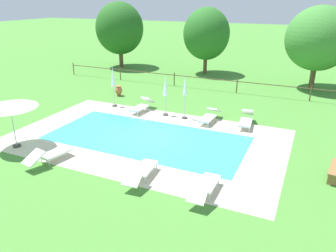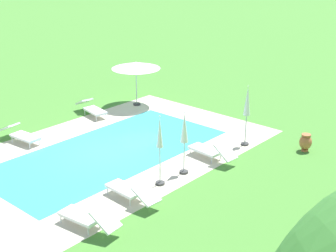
{
  "view_description": "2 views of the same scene",
  "coord_description": "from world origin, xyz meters",
  "px_view_note": "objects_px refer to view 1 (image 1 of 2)",
  "views": [
    {
      "loc": [
        7.01,
        -12.81,
        6.35
      ],
      "look_at": [
        0.94,
        0.5,
        0.6
      ],
      "focal_mm": 34.8,
      "sensor_mm": 36.0,
      "label": 1
    },
    {
      "loc": [
        11.79,
        13.53,
        7.84
      ],
      "look_at": [
        -1.5,
        1.79,
        1.12
      ],
      "focal_mm": 52.83,
      "sensor_mm": 36.0,
      "label": 2
    }
  ],
  "objects_px": {
    "sun_lounger_north_mid": "(142,171)",
    "sun_lounger_south_near_corner": "(50,154)",
    "sun_lounger_north_end": "(209,116)",
    "terracotta_urn_near_fence": "(119,90)",
    "sun_lounger_north_near_steps": "(142,106)",
    "tree_far_west": "(206,34)",
    "tree_east_mid": "(120,28)",
    "patio_umbrella_open_by_bench": "(9,104)",
    "sun_lounger_north_far": "(205,186)",
    "patio_umbrella_closed_row_centre": "(185,91)",
    "patio_umbrella_closed_row_west": "(113,80)",
    "sun_lounger_south_far": "(246,119)",
    "patio_umbrella_closed_row_mid_west": "(165,89)",
    "tree_west_mid": "(319,39)"
  },
  "relations": [
    {
      "from": "patio_umbrella_closed_row_centre",
      "to": "patio_umbrella_closed_row_mid_west",
      "type": "bearing_deg",
      "value": 177.51
    },
    {
      "from": "sun_lounger_north_mid",
      "to": "sun_lounger_north_far",
      "type": "distance_m",
      "value": 2.49
    },
    {
      "from": "sun_lounger_north_near_steps",
      "to": "patio_umbrella_closed_row_west",
      "type": "relative_size",
      "value": 0.82
    },
    {
      "from": "sun_lounger_north_mid",
      "to": "patio_umbrella_open_by_bench",
      "type": "relative_size",
      "value": 0.88
    },
    {
      "from": "sun_lounger_south_far",
      "to": "tree_far_west",
      "type": "relative_size",
      "value": 0.36
    },
    {
      "from": "sun_lounger_south_far",
      "to": "patio_umbrella_closed_row_mid_west",
      "type": "distance_m",
      "value": 4.78
    },
    {
      "from": "sun_lounger_north_end",
      "to": "patio_umbrella_closed_row_centre",
      "type": "bearing_deg",
      "value": -177.92
    },
    {
      "from": "sun_lounger_north_end",
      "to": "patio_umbrella_open_by_bench",
      "type": "bearing_deg",
      "value": -136.27
    },
    {
      "from": "patio_umbrella_closed_row_mid_west",
      "to": "tree_west_mid",
      "type": "bearing_deg",
      "value": 53.35
    },
    {
      "from": "tree_far_west",
      "to": "patio_umbrella_closed_row_mid_west",
      "type": "bearing_deg",
      "value": -82.6
    },
    {
      "from": "sun_lounger_north_end",
      "to": "terracotta_urn_near_fence",
      "type": "bearing_deg",
      "value": 162.37
    },
    {
      "from": "patio_umbrella_closed_row_centre",
      "to": "tree_far_west",
      "type": "relative_size",
      "value": 0.44
    },
    {
      "from": "sun_lounger_north_mid",
      "to": "tree_east_mid",
      "type": "height_order",
      "value": "tree_east_mid"
    },
    {
      "from": "sun_lounger_south_far",
      "to": "sun_lounger_south_near_corner",
      "type": "bearing_deg",
      "value": -131.03
    },
    {
      "from": "sun_lounger_north_end",
      "to": "patio_umbrella_closed_row_west",
      "type": "distance_m",
      "value": 6.43
    },
    {
      "from": "sun_lounger_north_mid",
      "to": "patio_umbrella_closed_row_centre",
      "type": "height_order",
      "value": "patio_umbrella_closed_row_centre"
    },
    {
      "from": "sun_lounger_north_near_steps",
      "to": "sun_lounger_south_far",
      "type": "bearing_deg",
      "value": 1.95
    },
    {
      "from": "tree_far_west",
      "to": "tree_west_mid",
      "type": "distance_m",
      "value": 9.14
    },
    {
      "from": "terracotta_urn_near_fence",
      "to": "sun_lounger_south_far",
      "type": "bearing_deg",
      "value": -12.73
    },
    {
      "from": "sun_lounger_north_near_steps",
      "to": "patio_umbrella_closed_row_west",
      "type": "bearing_deg",
      "value": 174.73
    },
    {
      "from": "sun_lounger_north_mid",
      "to": "patio_umbrella_closed_row_west",
      "type": "bearing_deg",
      "value": 129.53
    },
    {
      "from": "terracotta_urn_near_fence",
      "to": "sun_lounger_north_near_steps",
      "type": "bearing_deg",
      "value": -36.75
    },
    {
      "from": "sun_lounger_north_end",
      "to": "sun_lounger_south_far",
      "type": "bearing_deg",
      "value": 6.65
    },
    {
      "from": "sun_lounger_south_near_corner",
      "to": "patio_umbrella_open_by_bench",
      "type": "bearing_deg",
      "value": 168.39
    },
    {
      "from": "sun_lounger_north_end",
      "to": "patio_umbrella_closed_row_centre",
      "type": "height_order",
      "value": "patio_umbrella_closed_row_centre"
    },
    {
      "from": "sun_lounger_south_near_corner",
      "to": "tree_east_mid",
      "type": "bearing_deg",
      "value": 113.77
    },
    {
      "from": "sun_lounger_north_near_steps",
      "to": "patio_umbrella_closed_row_mid_west",
      "type": "distance_m",
      "value": 1.98
    },
    {
      "from": "patio_umbrella_closed_row_centre",
      "to": "tree_east_mid",
      "type": "bearing_deg",
      "value": 134.87
    },
    {
      "from": "terracotta_urn_near_fence",
      "to": "patio_umbrella_closed_row_west",
      "type": "bearing_deg",
      "value": -63.87
    },
    {
      "from": "sun_lounger_north_end",
      "to": "patio_umbrella_open_by_bench",
      "type": "height_order",
      "value": "patio_umbrella_open_by_bench"
    },
    {
      "from": "sun_lounger_north_near_steps",
      "to": "tree_far_west",
      "type": "bearing_deg",
      "value": 89.73
    },
    {
      "from": "patio_umbrella_open_by_bench",
      "to": "sun_lounger_north_far",
      "type": "bearing_deg",
      "value": -1.21
    },
    {
      "from": "sun_lounger_south_near_corner",
      "to": "patio_umbrella_open_by_bench",
      "type": "height_order",
      "value": "patio_umbrella_open_by_bench"
    },
    {
      "from": "sun_lounger_north_far",
      "to": "patio_umbrella_closed_row_centre",
      "type": "xyz_separation_m",
      "value": [
        -3.51,
        6.88,
        1.24
      ]
    },
    {
      "from": "patio_umbrella_open_by_bench",
      "to": "terracotta_urn_near_fence",
      "type": "bearing_deg",
      "value": 91.75
    },
    {
      "from": "sun_lounger_south_near_corner",
      "to": "patio_umbrella_closed_row_centre",
      "type": "height_order",
      "value": "patio_umbrella_closed_row_centre"
    },
    {
      "from": "sun_lounger_north_far",
      "to": "patio_umbrella_open_by_bench",
      "type": "relative_size",
      "value": 0.85
    },
    {
      "from": "tree_east_mid",
      "to": "patio_umbrella_open_by_bench",
      "type": "bearing_deg",
      "value": -72.55
    },
    {
      "from": "tree_far_west",
      "to": "tree_east_mid",
      "type": "height_order",
      "value": "tree_east_mid"
    },
    {
      "from": "sun_lounger_north_end",
      "to": "tree_east_mid",
      "type": "distance_m",
      "value": 17.31
    },
    {
      "from": "sun_lounger_north_near_steps",
      "to": "sun_lounger_north_end",
      "type": "height_order",
      "value": "sun_lounger_north_near_steps"
    },
    {
      "from": "sun_lounger_north_near_steps",
      "to": "patio_umbrella_closed_row_centre",
      "type": "distance_m",
      "value": 3.05
    },
    {
      "from": "sun_lounger_north_mid",
      "to": "sun_lounger_south_near_corner",
      "type": "distance_m",
      "value": 4.13
    },
    {
      "from": "terracotta_urn_near_fence",
      "to": "tree_east_mid",
      "type": "distance_m",
      "value": 10.94
    },
    {
      "from": "sun_lounger_south_near_corner",
      "to": "sun_lounger_north_mid",
      "type": "bearing_deg",
      "value": 5.17
    },
    {
      "from": "sun_lounger_north_far",
      "to": "sun_lounger_south_near_corner",
      "type": "relative_size",
      "value": 0.95
    },
    {
      "from": "patio_umbrella_closed_row_mid_west",
      "to": "sun_lounger_north_end",
      "type": "bearing_deg",
      "value": 0.0
    },
    {
      "from": "sun_lounger_north_end",
      "to": "patio_umbrella_closed_row_mid_west",
      "type": "relative_size",
      "value": 0.9
    },
    {
      "from": "patio_umbrella_closed_row_west",
      "to": "tree_west_mid",
      "type": "bearing_deg",
      "value": 41.49
    },
    {
      "from": "tree_far_west",
      "to": "tree_west_mid",
      "type": "relative_size",
      "value": 0.96
    }
  ]
}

